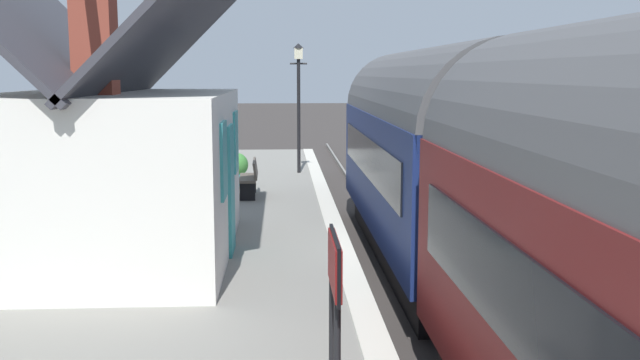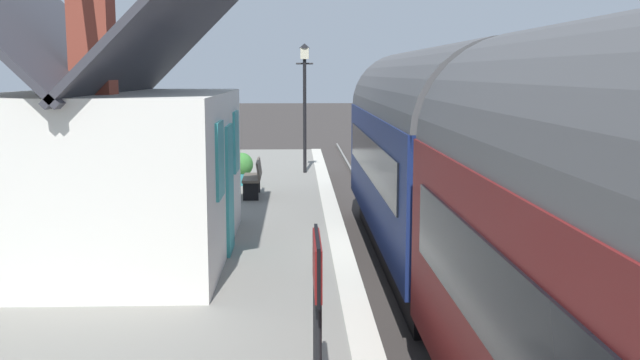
% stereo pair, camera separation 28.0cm
% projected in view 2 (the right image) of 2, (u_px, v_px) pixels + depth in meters
% --- Properties ---
extents(ground_plane, '(160.00, 160.00, 0.00)m').
position_uv_depth(ground_plane, '(409.00, 298.00, 12.43)').
color(ground_plane, '#383330').
extents(platform, '(32.00, 6.53, 0.88)m').
position_uv_depth(platform, '(158.00, 275.00, 12.23)').
color(platform, gray).
rests_on(platform, ground).
extents(platform_edge_coping, '(32.00, 0.36, 0.02)m').
position_uv_depth(platform_edge_coping, '(341.00, 248.00, 12.27)').
color(platform_edge_coping, beige).
rests_on(platform_edge_coping, platform).
extents(rail_near, '(52.00, 0.08, 0.14)m').
position_uv_depth(rail_near, '(503.00, 293.00, 12.48)').
color(rail_near, gray).
rests_on(rail_near, ground).
extents(rail_far, '(52.00, 0.08, 0.14)m').
position_uv_depth(rail_far, '(420.00, 294.00, 12.43)').
color(rail_far, gray).
rests_on(rail_far, ground).
extents(train, '(20.43, 2.73, 4.32)m').
position_uv_depth(train, '(511.00, 196.00, 9.55)').
color(train, black).
rests_on(train, ground).
extents(station_building, '(5.92, 3.85, 5.73)m').
position_uv_depth(station_building, '(115.00, 164.00, 11.64)').
color(station_building, white).
rests_on(station_building, platform).
extents(bench_mid_platform, '(1.41, 0.46, 0.88)m').
position_uv_depth(bench_mid_platform, '(254.00, 177.00, 17.34)').
color(bench_mid_platform, brown).
rests_on(bench_mid_platform, platform).
extents(planter_corner_building, '(0.54, 0.54, 0.87)m').
position_uv_depth(planter_corner_building, '(141.00, 162.00, 20.24)').
color(planter_corner_building, teal).
rests_on(planter_corner_building, platform).
extents(planter_bench_left, '(0.59, 0.59, 0.87)m').
position_uv_depth(planter_bench_left, '(242.00, 167.00, 19.12)').
color(planter_bench_left, teal).
rests_on(planter_bench_left, platform).
extents(lamp_post_platform, '(0.32, 0.50, 3.78)m').
position_uv_depth(lamp_post_platform, '(305.00, 83.00, 21.16)').
color(lamp_post_platform, black).
rests_on(lamp_post_platform, platform).
extents(station_sign_board, '(0.96, 0.06, 1.57)m').
position_uv_depth(station_sign_board, '(317.00, 279.00, 6.23)').
color(station_sign_board, black).
rests_on(station_sign_board, platform).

